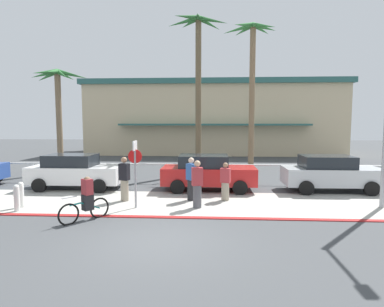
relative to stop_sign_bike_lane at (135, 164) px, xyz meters
name	(u,v)px	position (x,y,z in m)	size (l,w,h in m)	color
ground_plane	(186,178)	(1.38, 6.67, -1.68)	(80.00, 80.00, 0.00)	#424447
sidewalk_strip	(175,203)	(1.38, 0.87, -1.67)	(44.00, 4.00, 0.02)	#ADAAA0
curb_paint	(168,217)	(1.38, -1.13, -1.66)	(44.00, 0.24, 0.03)	maroon
building_backdrop	(213,118)	(3.04, 22.67, 1.99)	(25.65, 9.43, 7.29)	beige
rail_fence	(184,167)	(1.38, 5.17, -0.84)	(26.04, 0.08, 1.04)	white
stop_sign_bike_lane	(135,164)	(0.00, 0.00, 0.00)	(0.52, 0.56, 2.56)	gray
bollard_0	(21,195)	(-4.35, -0.21, -1.16)	(0.20, 0.20, 1.00)	white
bollard_1	(17,198)	(-4.21, -0.72, -1.16)	(0.20, 0.20, 1.00)	white
palm_tree_1	(58,91)	(-6.72, 8.09, 3.47)	(3.20, 3.71, 6.52)	#756047
palm_tree_2	(198,57)	(2.00, 8.56, 5.56)	(3.70, 3.29, 9.72)	brown
palm_tree_3	(252,62)	(5.36, 9.06, 5.30)	(3.35, 3.22, 9.40)	#846B4C
car_white_1	(75,171)	(-3.75, 3.35, -0.81)	(4.40, 2.02, 1.69)	white
car_red_2	(208,172)	(2.67, 3.39, -0.81)	(4.40, 2.02, 1.69)	red
car_silver_3	(330,173)	(8.42, 3.49, -0.81)	(4.40, 2.02, 1.69)	#B2B7BC
cyclist_teal_0	(86,200)	(-1.27, -1.61, -0.98)	(1.22, 1.43, 1.50)	black
pedestrian_0	(191,181)	(2.02, 1.32, -0.83)	(0.47, 0.47, 1.81)	#232326
pedestrian_1	(197,186)	(2.32, 0.15, -0.82)	(0.45, 0.39, 1.82)	#4C4C51
pedestrian_2	(124,181)	(-0.71, 1.06, -0.81)	(0.46, 0.41, 1.84)	gray
pedestrian_3	(225,183)	(3.43, 1.40, -0.95)	(0.46, 0.39, 1.60)	gray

